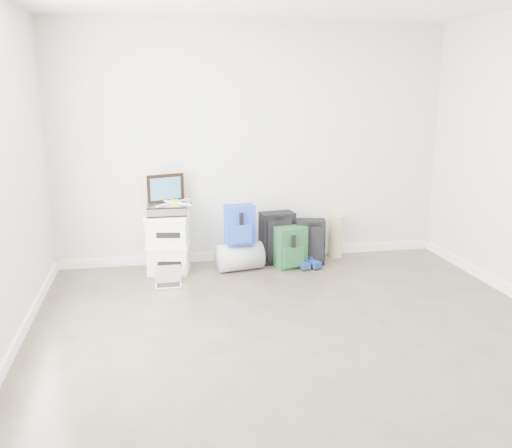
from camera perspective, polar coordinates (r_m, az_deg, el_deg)
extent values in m
plane|color=#3B342B|center=(4.25, 6.11, -13.68)|extent=(5.00, 5.00, 0.00)
cube|color=silver|center=(6.22, -0.30, 8.35)|extent=(4.50, 0.02, 2.70)
cube|color=white|center=(6.47, -0.27, -3.19)|extent=(4.50, 0.02, 0.10)
cube|color=white|center=(6.06, -9.17, -3.70)|extent=(0.48, 0.41, 0.28)
cube|color=white|center=(6.02, -9.22, -2.24)|extent=(0.51, 0.44, 0.04)
cube|color=white|center=(5.97, -9.29, -0.76)|extent=(0.48, 0.41, 0.28)
cube|color=white|center=(5.93, -9.35, 0.74)|extent=(0.51, 0.44, 0.04)
cube|color=#B2B2B7|center=(5.92, -9.38, 1.50)|extent=(0.42, 0.31, 0.12)
cube|color=black|center=(5.97, -9.49, 3.72)|extent=(0.40, 0.15, 0.31)
cube|color=#246793|center=(5.96, -9.49, 3.70)|extent=(0.33, 0.11, 0.24)
cube|color=gold|center=(5.88, -8.62, 2.28)|extent=(0.10, 0.10, 0.05)
cube|color=white|center=(5.97, -7.76, 2.49)|extent=(0.20, 0.19, 0.02)
cube|color=white|center=(5.97, -9.52, 2.42)|extent=(0.19, 0.20, 0.02)
cube|color=white|center=(5.79, -9.52, 2.06)|extent=(0.20, 0.19, 0.02)
cube|color=white|center=(5.79, -7.70, 2.13)|extent=(0.19, 0.20, 0.02)
cylinder|color=gray|center=(6.04, -1.74, -3.45)|extent=(0.54, 0.38, 0.31)
cube|color=#183D9C|center=(5.92, -1.73, -0.08)|extent=(0.33, 0.22, 0.44)
cube|color=#183D9C|center=(5.84, -1.56, -1.03)|extent=(0.23, 0.09, 0.21)
cube|color=black|center=(6.26, 2.23, -1.43)|extent=(0.41, 0.26, 0.60)
cube|color=black|center=(6.15, 2.49, -1.74)|extent=(0.29, 0.06, 0.48)
cube|color=black|center=(6.08, 2.51, 0.80)|extent=(0.12, 0.04, 0.02)
cube|color=#13361E|center=(6.12, 3.65, -2.45)|extent=(0.37, 0.28, 0.47)
cube|color=#13361E|center=(6.04, 3.90, -3.47)|extent=(0.26, 0.12, 0.22)
cube|color=black|center=(6.27, 5.74, -1.86)|extent=(0.37, 0.26, 0.52)
cube|color=black|center=(6.17, 6.02, -2.13)|extent=(0.25, 0.09, 0.41)
cube|color=black|center=(6.11, 6.07, 0.05)|extent=(0.12, 0.05, 0.02)
cube|color=black|center=(6.16, 4.87, -4.52)|extent=(0.14, 0.27, 0.02)
cube|color=navy|center=(6.15, 4.88, -4.15)|extent=(0.14, 0.26, 0.06)
cube|color=black|center=(6.19, 5.89, -4.45)|extent=(0.18, 0.27, 0.02)
cube|color=navy|center=(6.18, 5.90, -4.08)|extent=(0.17, 0.26, 0.06)
cylinder|color=tan|center=(6.55, 8.41, -1.27)|extent=(0.17, 0.17, 0.51)
cube|color=silver|center=(5.67, -9.21, -6.42)|extent=(0.27, 0.19, 0.01)
cube|color=black|center=(5.66, -9.21, -6.35)|extent=(0.23, 0.13, 0.00)
cube|color=black|center=(5.72, -9.26, -5.20)|extent=(0.27, 0.02, 0.18)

